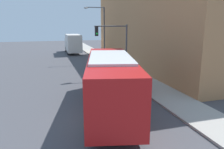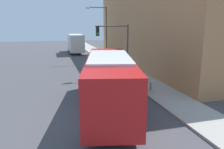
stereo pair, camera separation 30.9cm
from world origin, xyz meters
The scene contains 8 objects.
ground_plane centered at (0.00, 0.00, 0.00)m, with size 120.00×120.00×0.00m, color #47474C.
sidewalk centered at (5.85, 20.00, 0.07)m, with size 2.71×70.00×0.13m.
building_facade centered at (10.21, 14.61, 4.72)m, with size 6.00×27.22×9.45m.
city_bus centered at (1.29, 1.72, 1.92)m, with size 4.82×10.53×3.32m.
delivery_truck centered at (2.16, 28.92, 1.81)m, with size 2.35×7.74×3.37m.
fire_hydrant centered at (5.10, 3.77, 0.53)m, with size 0.21×0.28×0.79m.
traffic_light_pole centered at (4.09, 9.68, 3.57)m, with size 3.28×0.35×4.97m.
street_lamp centered at (4.97, 18.71, 4.47)m, with size 2.83×0.28×7.26m.
Camera 2 is at (-1.98, -10.74, 5.16)m, focal length 35.00 mm.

